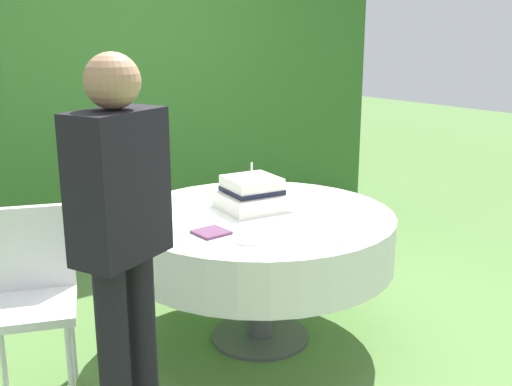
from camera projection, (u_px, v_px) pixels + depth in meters
The scene contains 9 objects.
ground_plane at pixel (260, 337), 3.44m from camera, with size 20.00×20.00×0.00m, color #547A3D.
foliage_hedge at pixel (100, 84), 4.71m from camera, with size 5.32×0.45×2.54m, color #336628.
cake_table at pixel (260, 237), 3.29m from camera, with size 1.43×1.43×0.73m.
wedding_cake at pixel (252, 194), 3.32m from camera, with size 0.38×0.37×0.26m.
serving_plate_near at pixel (248, 241), 2.81m from camera, with size 0.12×0.12×0.01m, color white.
serving_plate_far at pixel (259, 187), 3.77m from camera, with size 0.14×0.14×0.01m, color white.
napkin_stack at pixel (211, 232), 2.92m from camera, with size 0.15×0.15×0.01m, color #603856.
garden_chair at pixel (30, 286), 2.79m from camera, with size 0.52×0.52×0.89m.
standing_person at pixel (122, 237), 2.26m from camera, with size 0.41×0.33×1.60m.
Camera 1 is at (-1.88, -2.49, 1.67)m, focal length 42.97 mm.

